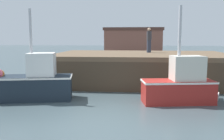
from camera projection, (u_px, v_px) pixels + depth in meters
ground at (103, 116)px, 9.44m from camera, size 120.00×160.00×0.10m
pier at (142, 59)px, 15.73m from camera, size 11.00×6.79×1.86m
fishing_boat_near_left at (32, 82)px, 11.60m from camera, size 3.88×2.04×4.16m
fishing_boat_near_right at (180, 84)px, 11.04m from camera, size 3.28×1.69×4.23m
rowboat at (198, 95)px, 12.09m from camera, size 1.91×1.17×0.32m
dockworker at (149, 40)px, 17.00m from camera, size 0.34×0.34×1.66m
warehouse at (133, 40)px, 45.79m from camera, size 10.38×6.54×4.58m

